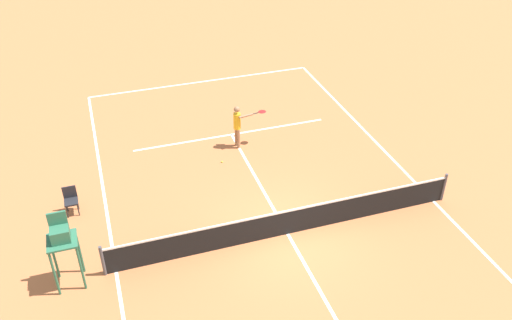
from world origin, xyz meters
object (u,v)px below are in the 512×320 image
(player_serving, at_px, (238,123))
(tennis_ball, at_px, (222,162))
(courtside_chair_mid, at_px, (71,199))
(umpire_chair, at_px, (62,240))

(player_serving, distance_m, tennis_ball, 1.67)
(player_serving, height_order, tennis_ball, player_serving)
(player_serving, xyz_separation_m, courtside_chair_mid, (6.43, 2.21, -0.54))
(courtside_chair_mid, bearing_deg, player_serving, -161.01)
(player_serving, distance_m, courtside_chair_mid, 6.83)
(tennis_ball, height_order, courtside_chair_mid, courtside_chair_mid)
(player_serving, xyz_separation_m, tennis_ball, (0.94, 0.91, -1.04))
(umpire_chair, relative_size, courtside_chair_mid, 2.54)
(tennis_ball, distance_m, umpire_chair, 7.46)
(umpire_chair, bearing_deg, courtside_chair_mid, -93.04)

